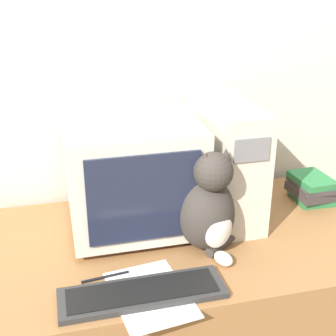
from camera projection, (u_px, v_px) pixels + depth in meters
The scene contains 9 objects.
wall_back at pixel (151, 64), 1.85m from camera, with size 7.00×0.05×2.50m.
desk at pixel (179, 317), 1.80m from camera, with size 1.46×0.76×0.72m.
crt_monitor at pixel (133, 174), 1.65m from camera, with size 0.45×0.43×0.40m.
computer_tower at pixel (226, 160), 1.74m from camera, with size 0.17×0.43×0.44m.
keyboard at pixel (142, 293), 1.36m from camera, with size 0.48×0.15×0.02m.
cat at pixel (208, 208), 1.54m from camera, with size 0.31×0.27×0.36m.
book_stack at pixel (312, 188), 1.90m from camera, with size 0.17×0.19×0.11m.
pen at pixel (105, 277), 1.44m from camera, with size 0.15×0.03×0.01m.
paper_sheet at pixel (150, 294), 1.37m from camera, with size 0.25×0.32×0.00m.
Camera 1 is at (-0.39, -0.99, 1.60)m, focal length 50.00 mm.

